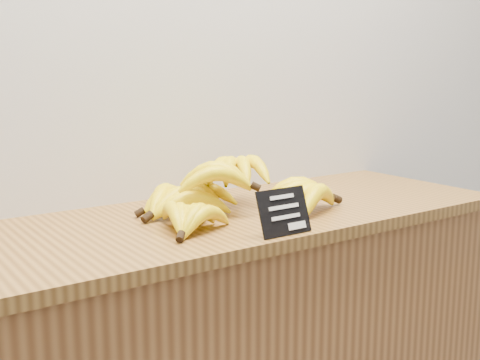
% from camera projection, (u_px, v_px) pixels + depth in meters
% --- Properties ---
extents(counter_top, '(1.49, 0.54, 0.03)m').
position_uv_depth(counter_top, '(229.00, 218.00, 1.50)').
color(counter_top, olive).
rests_on(counter_top, counter).
extents(chalkboard_sign, '(0.13, 0.04, 0.10)m').
position_uv_depth(chalkboard_sign, '(284.00, 212.00, 1.29)').
color(chalkboard_sign, black).
rests_on(chalkboard_sign, counter_top).
extents(banana_pile, '(0.56, 0.40, 0.12)m').
position_uv_depth(banana_pile, '(222.00, 194.00, 1.48)').
color(banana_pile, '#FEEB0A').
rests_on(banana_pile, counter_top).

